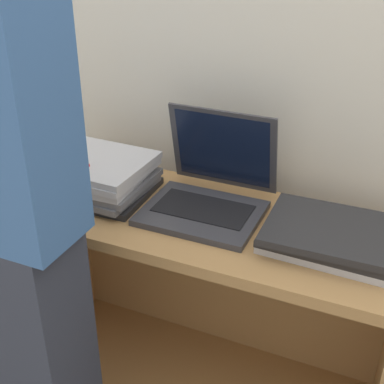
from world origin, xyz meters
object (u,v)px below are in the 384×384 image
laptop_stack_left (94,175)px  person (0,211)px  laptop_open (209,191)px  laptop_stack_right (330,235)px

laptop_stack_left → person: size_ratio=0.21×
laptop_open → person: (-0.32, -0.53, 0.14)m
laptop_stack_right → laptop_stack_left: bearing=-179.7°
laptop_stack_left → person: person is taller
laptop_open → person: person is taller
laptop_stack_left → laptop_stack_right: size_ratio=1.03×
laptop_open → person: bearing=-120.9°
laptop_open → laptop_stack_right: 0.39m
laptop_stack_left → person: (0.06, -0.48, 0.14)m
laptop_open → person: 0.64m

